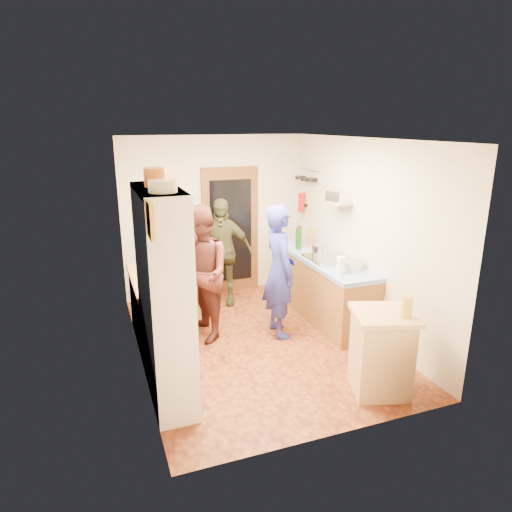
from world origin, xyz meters
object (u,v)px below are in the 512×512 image
person_hob (283,272)px  person_left (201,273)px  right_counter_base (322,288)px  person_back (222,252)px  island_base (381,354)px  hutch_body (164,298)px

person_hob → person_left: 1.07m
right_counter_base → person_back: (-1.26, 0.97, 0.42)m
island_base → person_back: 3.13m
person_back → hutch_body: bearing=-100.9°
right_counter_base → island_base: size_ratio=2.56×
island_base → person_back: person_back is taller
right_counter_base → person_left: person_left is taller
person_hob → person_back: bearing=20.9°
person_back → person_hob: bearing=-53.8°
island_base → hutch_body: bearing=161.5°
right_counter_base → person_back: size_ratio=1.30×
right_counter_base → island_base: bearing=-100.6°
hutch_body → island_base: (2.12, -0.71, -0.67)m
person_hob → person_back: person_hob is taller
right_counter_base → hutch_body: bearing=-152.5°
right_counter_base → island_base: island_base is taller
person_hob → person_back: 1.42m
hutch_body → person_back: size_ratio=1.30×
hutch_body → person_hob: (1.69, 0.92, -0.21)m
person_left → person_back: 1.19m
right_counter_base → person_hob: person_hob is taller
hutch_body → right_counter_base: hutch_body is taller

